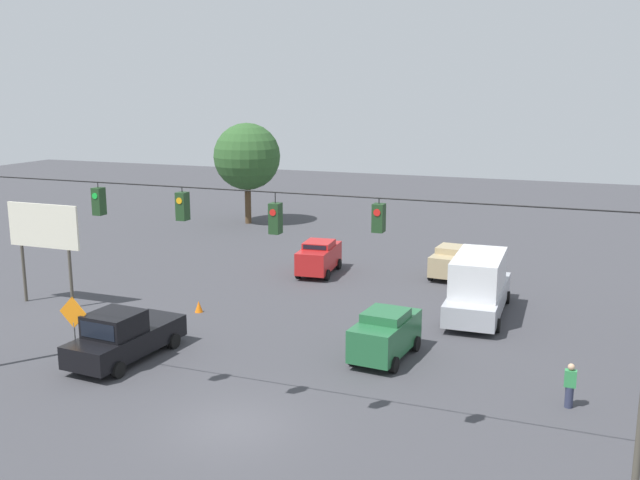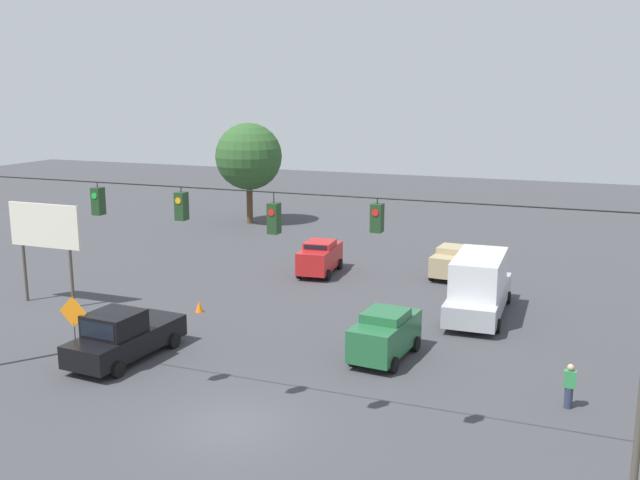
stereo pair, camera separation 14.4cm
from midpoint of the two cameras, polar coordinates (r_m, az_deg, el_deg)
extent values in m
plane|color=#3D3D42|center=(24.12, -6.91, -14.53)|extent=(140.00, 140.00, 0.00)
cylinder|color=black|center=(21.86, -7.34, 4.03)|extent=(23.97, 0.04, 0.04)
cube|color=#1E3D1E|center=(20.10, 4.79, 1.77)|extent=(0.32, 0.36, 0.81)
cylinder|color=black|center=(20.02, 4.81, 3.13)|extent=(0.03, 0.03, 0.16)
cylinder|color=red|center=(19.89, 4.64, 2.19)|extent=(0.20, 0.02, 0.20)
cube|color=#1E3D1E|center=(21.26, -3.50, 1.74)|extent=(0.32, 0.36, 0.92)
cylinder|color=black|center=(21.16, -3.52, 3.40)|extent=(0.03, 0.03, 0.32)
cylinder|color=red|center=(21.06, -3.73, 2.21)|extent=(0.20, 0.02, 0.20)
cube|color=#1E3D1E|center=(22.76, -10.84, 2.68)|extent=(0.32, 0.36, 0.89)
cylinder|color=black|center=(22.68, -10.89, 3.99)|extent=(0.03, 0.03, 0.16)
cylinder|color=orange|center=(22.57, -11.11, 3.10)|extent=(0.20, 0.02, 0.20)
cube|color=#1E3D1E|center=(24.61, -17.16, 2.99)|extent=(0.32, 0.36, 0.91)
cylinder|color=black|center=(24.54, -17.24, 4.24)|extent=(0.03, 0.03, 0.18)
cylinder|color=green|center=(24.43, -17.46, 3.39)|extent=(0.20, 0.02, 0.20)
cube|color=black|center=(30.18, -15.07, -7.73)|extent=(2.41, 5.49, 0.90)
cube|color=black|center=(29.44, -15.98, -6.43)|extent=(2.02, 2.05, 0.90)
cube|color=black|center=(28.76, -17.26, -6.95)|extent=(1.64, 0.13, 0.63)
cylinder|color=black|center=(29.80, -18.74, -9.14)|extent=(0.26, 0.65, 0.64)
cylinder|color=black|center=(28.48, -15.71, -9.94)|extent=(0.26, 0.65, 0.64)
cylinder|color=black|center=(32.21, -14.43, -7.28)|extent=(0.26, 0.65, 0.64)
cylinder|color=black|center=(30.99, -11.47, -7.91)|extent=(0.26, 0.65, 0.64)
cube|color=red|center=(42.19, 0.09, -1.43)|extent=(2.13, 4.36, 1.29)
cube|color=red|center=(42.01, 0.09, -0.34)|extent=(1.77, 2.00, 0.36)
cube|color=black|center=(41.13, -0.27, -0.60)|extent=(1.38, 0.15, 0.25)
cylinder|color=black|center=(41.32, -1.59, -2.64)|extent=(0.28, 0.66, 0.64)
cylinder|color=black|center=(40.84, 0.73, -2.81)|extent=(0.28, 0.66, 0.64)
cylinder|color=black|center=(43.86, -0.51, -1.78)|extent=(0.28, 0.66, 0.64)
cylinder|color=black|center=(43.41, 1.69, -1.93)|extent=(0.28, 0.66, 0.64)
cube|color=#A8AAB2|center=(35.45, 12.70, -4.58)|extent=(2.57, 7.33, 1.00)
cube|color=silver|center=(34.74, 12.72, -2.59)|extent=(2.31, 4.71, 1.72)
cube|color=black|center=(37.00, 13.20, -1.73)|extent=(1.89, 0.07, 1.20)
cylinder|color=black|center=(37.73, 14.93, -4.47)|extent=(0.24, 0.65, 0.64)
cylinder|color=black|center=(37.98, 11.36, -4.19)|extent=(0.24, 0.65, 0.64)
cylinder|color=black|center=(33.23, 14.16, -6.67)|extent=(0.24, 0.65, 0.64)
cylinder|color=black|center=(33.52, 10.11, -6.32)|extent=(0.24, 0.65, 0.64)
cube|color=#236038|center=(29.21, 5.38, -7.58)|extent=(2.09, 4.14, 1.32)
cube|color=#236038|center=(28.95, 5.41, -6.02)|extent=(1.75, 1.90, 0.36)
cube|color=black|center=(29.74, 6.04, -5.54)|extent=(1.39, 0.14, 0.25)
cylinder|color=black|center=(30.32, 7.81, -8.23)|extent=(0.28, 0.66, 0.64)
cylinder|color=black|center=(30.88, 4.72, -7.78)|extent=(0.28, 0.66, 0.64)
cylinder|color=black|center=(28.02, 6.06, -9.91)|extent=(0.28, 0.66, 0.64)
cylinder|color=black|center=(28.62, 2.75, -9.37)|extent=(0.28, 0.66, 0.64)
cube|color=tan|center=(42.15, 10.71, -1.75)|extent=(2.10, 4.02, 1.15)
cube|color=tan|center=(41.98, 10.75, -0.75)|extent=(1.78, 1.84, 0.36)
cube|color=black|center=(42.80, 11.07, -0.52)|extent=(1.43, 0.14, 0.25)
cylinder|color=black|center=(43.26, 12.28, -2.25)|extent=(0.27, 0.66, 0.64)
cylinder|color=black|center=(43.71, 10.01, -2.01)|extent=(0.27, 0.66, 0.64)
cylinder|color=black|center=(40.89, 11.41, -3.04)|extent=(0.27, 0.66, 0.64)
cylinder|color=black|center=(41.35, 9.01, -2.78)|extent=(0.27, 0.66, 0.64)
cone|color=orange|center=(31.29, -14.99, -7.96)|extent=(0.40, 0.40, 0.56)
cone|color=orange|center=(33.42, -12.24, -6.53)|extent=(0.40, 0.40, 0.56)
cone|color=orange|center=(35.64, -9.52, -5.26)|extent=(0.40, 0.40, 0.56)
cylinder|color=#4C473D|center=(37.68, -19.13, -2.93)|extent=(0.16, 0.16, 2.96)
cylinder|color=#4C473D|center=(39.65, -22.42, -2.45)|extent=(0.16, 0.16, 2.96)
cube|color=silver|center=(38.12, -21.10, 1.09)|extent=(4.26, 0.12, 2.22)
cylinder|color=slate|center=(29.96, -18.85, -7.86)|extent=(0.06, 0.06, 1.80)
cube|color=orange|center=(29.55, -19.02, -5.47)|extent=(1.27, 0.04, 1.27)
cylinder|color=#2D334C|center=(26.44, 19.41, -11.79)|extent=(0.28, 0.28, 0.76)
cube|color=#338C4C|center=(26.18, 19.51, -10.43)|extent=(0.40, 0.24, 0.60)
sphere|color=tan|center=(26.03, 19.58, -9.58)|extent=(0.24, 0.24, 0.24)
cylinder|color=#4C3823|center=(58.35, -5.58, 3.28)|extent=(0.50, 0.50, 3.99)
sphere|color=#2D5628|center=(57.94, -5.65, 6.67)|extent=(5.37, 5.37, 5.37)
camera|label=1|loc=(0.07, -89.86, 0.03)|focal=40.00mm
camera|label=2|loc=(0.07, 90.14, -0.03)|focal=40.00mm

